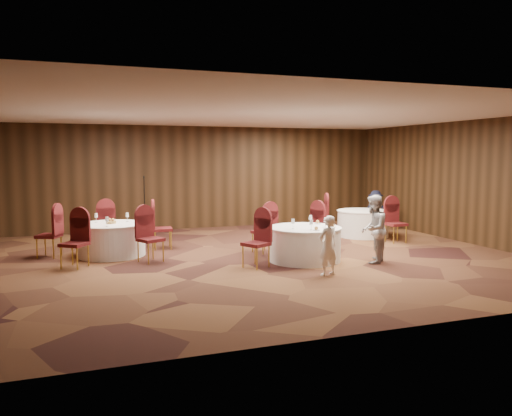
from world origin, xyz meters
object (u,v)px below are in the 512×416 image
object	(u,v)px
mic_stand	(145,218)
man_c	(375,210)
table_main	(305,244)
table_left	(112,239)
table_right	(363,223)
woman_a	(328,246)
woman_b	(373,229)

from	to	relation	value
mic_stand	man_c	xyz separation A→B (m)	(6.86, -1.17, 0.10)
table_main	man_c	world-z (taller)	man_c
table_left	mic_stand	bearing A→B (deg)	67.64
table_right	man_c	world-z (taller)	man_c
mic_stand	table_right	bearing A→B (deg)	-20.02
table_left	table_right	bearing A→B (deg)	4.00
table_left	man_c	world-z (taller)	man_c
woman_a	woman_b	size ratio (longest dim) A/B	0.79
table_left	man_c	size ratio (longest dim) A/B	1.26
table_main	woman_a	size ratio (longest dim) A/B	1.38
table_left	woman_b	xyz separation A→B (m)	(5.21, -2.68, 0.35)
table_main	mic_stand	world-z (taller)	mic_stand
table_main	table_left	bearing A→B (deg)	153.13
table_right	mic_stand	distance (m)	6.21
table_right	mic_stand	bearing A→B (deg)	159.98
woman_a	man_c	xyz separation A→B (m)	(4.16, 4.80, 0.03)
table_main	man_c	distance (m)	5.28
mic_stand	woman_a	xyz separation A→B (m)	(2.70, -5.98, 0.07)
woman_a	table_main	bearing A→B (deg)	-108.35
mic_stand	woman_a	bearing A→B (deg)	-65.68
table_left	woman_a	xyz separation A→B (m)	(3.78, -3.37, 0.20)
table_left	man_c	bearing A→B (deg)	10.25
table_left	table_main	bearing A→B (deg)	-26.87
table_left	woman_a	distance (m)	5.06
table_right	woman_a	world-z (taller)	woman_a
table_right	mic_stand	size ratio (longest dim) A/B	0.85
table_main	man_c	size ratio (longest dim) A/B	1.31
mic_stand	woman_b	world-z (taller)	mic_stand
table_left	woman_b	size ratio (longest dim) A/B	1.05
table_left	mic_stand	world-z (taller)	mic_stand
table_right	man_c	distance (m)	1.42
mic_stand	woman_b	bearing A→B (deg)	-51.98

